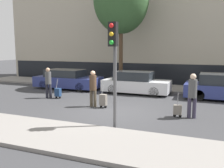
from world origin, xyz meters
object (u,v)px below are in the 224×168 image
object	(u,v)px
parked_car_2	(224,88)
pedestrian_left	(48,81)
trolley_center	(103,100)
pedestrian_right	(192,93)
pedestrian_center	(93,86)
trolley_right	(178,110)
parked_car_1	(136,83)
trolley_left	(58,92)
traffic_light	(114,54)
parked_car_0	(67,80)

from	to	relation	value
parked_car_2	pedestrian_left	size ratio (longest dim) A/B	2.47
trolley_center	pedestrian_right	world-z (taller)	pedestrian_right
pedestrian_center	trolley_right	distance (m)	4.11
parked_car_1	trolley_center	bearing A→B (deg)	-94.62
trolley_left	traffic_light	bearing A→B (deg)	-38.30
parked_car_2	trolley_left	distance (m)	9.22
parked_car_2	trolley_right	bearing A→B (deg)	-112.79
parked_car_2	traffic_light	distance (m)	8.17
parked_car_1	pedestrian_right	bearing A→B (deg)	-50.72
trolley_left	pedestrian_center	bearing A→B (deg)	-21.39
pedestrian_center	pedestrian_right	world-z (taller)	pedestrian_right
parked_car_0	parked_car_1	xyz separation A→B (m)	(4.97, -0.04, 0.01)
parked_car_0	pedestrian_right	xyz separation A→B (m)	(8.66, -4.55, 0.41)
trolley_left	trolley_right	xyz separation A→B (m)	(6.77, -1.45, -0.03)
pedestrian_center	trolley_left	bearing A→B (deg)	-17.80
pedestrian_left	pedestrian_right	size ratio (longest dim) A/B	0.95
parked_car_0	pedestrian_left	bearing A→B (deg)	-76.14
parked_car_0	pedestrian_center	size ratio (longest dim) A/B	2.64
pedestrian_center	pedestrian_right	size ratio (longest dim) A/B	0.96
parked_car_1	trolley_center	size ratio (longest dim) A/B	3.48
trolley_left	trolley_center	size ratio (longest dim) A/B	0.94
parked_car_2	trolley_center	size ratio (longest dim) A/B	3.59
parked_car_2	pedestrian_right	bearing A→B (deg)	-106.97
parked_car_1	parked_car_2	distance (m)	5.06
pedestrian_center	pedestrian_right	bearing A→B (deg)	179.74
parked_car_0	trolley_center	xyz separation A→B (m)	(4.63, -4.28, -0.25)
parked_car_1	pedestrian_center	xyz separation A→B (m)	(-0.89, -4.20, 0.35)
traffic_light	pedestrian_left	bearing A→B (deg)	145.46
parked_car_1	trolley_right	size ratio (longest dim) A/B	3.95
traffic_light	parked_car_0	bearing A→B (deg)	131.58
pedestrian_center	pedestrian_left	bearing A→B (deg)	-12.47
parked_car_1	traffic_light	xyz separation A→B (m)	(1.28, -7.01, 1.97)
trolley_center	trolley_right	world-z (taller)	trolley_center
trolley_center	parked_car_2	bearing A→B (deg)	37.93
pedestrian_left	traffic_light	bearing A→B (deg)	131.71
trolley_left	trolley_center	bearing A→B (deg)	-18.62
parked_car_1	parked_car_2	bearing A→B (deg)	-0.35
pedestrian_right	parked_car_2	bearing A→B (deg)	65.59
parked_car_1	traffic_light	size ratio (longest dim) A/B	1.12
parked_car_2	pedestrian_center	world-z (taller)	pedestrian_center
parked_car_2	traffic_light	size ratio (longest dim) A/B	1.16
parked_car_2	pedestrian_left	world-z (taller)	pedestrian_left
trolley_left	pedestrian_left	bearing A→B (deg)	-166.32
trolley_center	traffic_light	world-z (taller)	traffic_light
pedestrian_center	trolley_center	size ratio (longest dim) A/B	1.47
parked_car_0	parked_car_2	xyz separation A→B (m)	(10.03, -0.07, 0.03)
parked_car_1	pedestrian_left	size ratio (longest dim) A/B	2.39
trolley_right	parked_car_2	bearing A→B (deg)	67.21
parked_car_0	pedestrian_right	world-z (taller)	pedestrian_right
trolley_center	pedestrian_right	bearing A→B (deg)	-3.87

